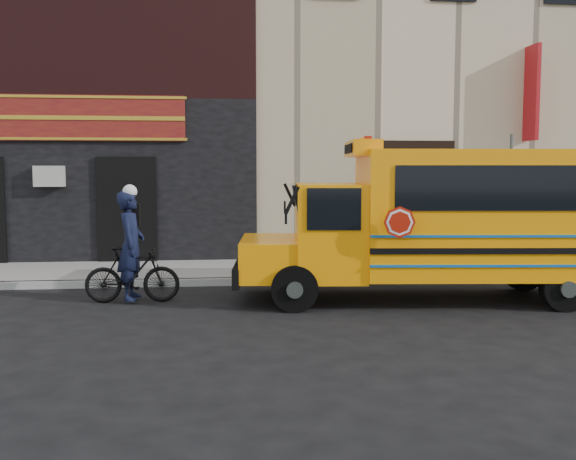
# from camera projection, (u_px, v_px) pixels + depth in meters

# --- Properties ---
(ground) EXTENTS (120.00, 120.00, 0.00)m
(ground) POSITION_uv_depth(u_px,v_px,m) (274.00, 311.00, 10.89)
(ground) COLOR black
(ground) RESTS_ON ground
(curb) EXTENTS (40.00, 0.20, 0.15)m
(curb) POSITION_uv_depth(u_px,v_px,m) (264.00, 281.00, 13.46)
(curb) COLOR #9E9F99
(curb) RESTS_ON ground
(sidewalk) EXTENTS (40.00, 3.00, 0.15)m
(sidewalk) POSITION_uv_depth(u_px,v_px,m) (260.00, 270.00, 14.95)
(sidewalk) COLOR gray
(sidewalk) RESTS_ON ground
(building) EXTENTS (20.00, 10.70, 12.00)m
(building) POSITION_uv_depth(u_px,v_px,m) (247.00, 54.00, 20.68)
(building) COLOR beige
(building) RESTS_ON sidewalk
(school_bus) EXTENTS (7.06, 2.74, 2.92)m
(school_bus) POSITION_uv_depth(u_px,v_px,m) (448.00, 219.00, 11.72)
(school_bus) COLOR black
(school_bus) RESTS_ON ground
(sign_pole) EXTENTS (0.13, 0.27, 3.19)m
(sign_pole) POSITION_uv_depth(u_px,v_px,m) (510.00, 199.00, 14.22)
(sign_pole) COLOR #464F49
(sign_pole) RESTS_ON ground
(bicycle) EXTENTS (1.69, 0.48, 1.02)m
(bicycle) POSITION_uv_depth(u_px,v_px,m) (132.00, 275.00, 11.59)
(bicycle) COLOR black
(bicycle) RESTS_ON ground
(cyclist) EXTENTS (0.50, 0.74, 1.98)m
(cyclist) POSITION_uv_depth(u_px,v_px,m) (131.00, 248.00, 11.59)
(cyclist) COLOR black
(cyclist) RESTS_ON ground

